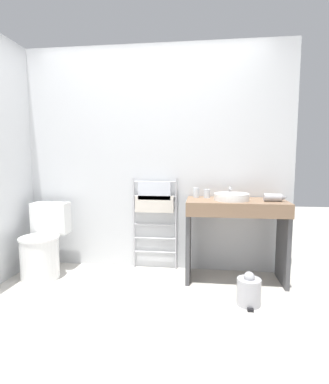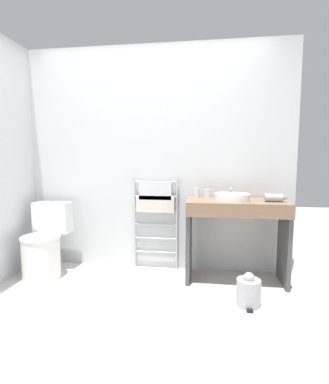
{
  "view_description": "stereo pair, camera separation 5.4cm",
  "coord_description": "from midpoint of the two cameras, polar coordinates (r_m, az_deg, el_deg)",
  "views": [
    {
      "loc": [
        0.57,
        -2.01,
        1.27
      ],
      "look_at": [
        0.22,
        0.78,
        0.94
      ],
      "focal_mm": 28.0,
      "sensor_mm": 36.0,
      "label": 1
    },
    {
      "loc": [
        0.62,
        -2.0,
        1.27
      ],
      "look_at": [
        0.22,
        0.78,
        0.94
      ],
      "focal_mm": 28.0,
      "sensor_mm": 36.0,
      "label": 2
    }
  ],
  "objects": [
    {
      "name": "cup_near_edge",
      "position": [
        3.18,
        7.61,
        -0.3
      ],
      "size": [
        0.07,
        0.07,
        0.09
      ],
      "color": "silver",
      "rests_on": "vanity_counter"
    },
    {
      "name": "sink_basin",
      "position": [
        3.05,
        12.15,
        -0.87
      ],
      "size": [
        0.35,
        0.35,
        0.07
      ],
      "color": "white",
      "rests_on": "vanity_counter"
    },
    {
      "name": "trash_bin",
      "position": [
        2.8,
        15.19,
        -17.69
      ],
      "size": [
        0.2,
        0.24,
        0.3
      ],
      "color": "#B7B7BC",
      "rests_on": "ground_plane"
    },
    {
      "name": "wall_back",
      "position": [
        3.42,
        -2.88,
        6.21
      ],
      "size": [
        3.09,
        0.12,
        2.49
      ],
      "primitive_type": "cube",
      "color": "silver",
      "rests_on": "ground_plane"
    },
    {
      "name": "hair_dryer",
      "position": [
        3.11,
        19.59,
        -0.96
      ],
      "size": [
        0.22,
        0.17,
        0.08
      ],
      "color": "#B7B7BC",
      "rests_on": "vanity_counter"
    },
    {
      "name": "toilet",
      "position": [
        3.5,
        -22.55,
        -9.52
      ],
      "size": [
        0.4,
        0.56,
        0.78
      ],
      "color": "white",
      "rests_on": "ground_plane"
    },
    {
      "name": "cup_near_wall",
      "position": [
        3.22,
        5.59,
        -0.12
      ],
      "size": [
        0.06,
        0.06,
        0.1
      ],
      "color": "silver",
      "rests_on": "vanity_counter"
    },
    {
      "name": "faucet",
      "position": [
        3.24,
        11.88,
        0.23
      ],
      "size": [
        0.02,
        0.1,
        0.12
      ],
      "color": "silver",
      "rests_on": "vanity_counter"
    },
    {
      "name": "ground_plane",
      "position": [
        2.45,
        -8.83,
        -24.64
      ],
      "size": [
        12.0,
        12.0,
        0.0
      ],
      "primitive_type": "plane",
      "color": "beige"
    },
    {
      "name": "towel_radiator",
      "position": [
        3.35,
        -2.39,
        -2.39
      ],
      "size": [
        0.51,
        0.06,
        1.04
      ],
      "color": "silver",
      "rests_on": "ground_plane"
    },
    {
      "name": "vanity_counter",
      "position": [
        3.13,
        12.9,
        -6.33
      ],
      "size": [
        0.99,
        0.5,
        0.84
      ],
      "color": "#84664C",
      "rests_on": "ground_plane"
    }
  ]
}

